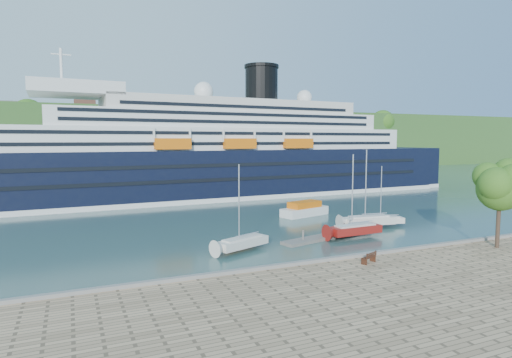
% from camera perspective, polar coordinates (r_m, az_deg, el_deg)
% --- Properties ---
extents(ground, '(400.00, 400.00, 0.00)m').
position_cam_1_polar(ground, '(43.36, 14.35, -11.09)').
color(ground, '#2C4E4C').
rests_on(ground, ground).
extents(far_hillside, '(400.00, 50.00, 24.00)m').
position_cam_1_polar(far_hillside, '(179.56, -15.42, 5.01)').
color(far_hillside, '#295020').
rests_on(far_hillside, ground).
extents(quay_coping, '(220.00, 0.50, 0.30)m').
position_cam_1_polar(quay_coping, '(42.91, 14.55, -9.67)').
color(quay_coping, slate).
rests_on(quay_coping, promenade).
extents(cruise_ship, '(127.79, 23.41, 28.56)m').
position_cam_1_polar(cruise_ship, '(90.46, -6.93, 6.59)').
color(cruise_ship, black).
rests_on(cruise_ship, ground).
extents(park_bench, '(1.90, 1.30, 1.13)m').
position_cam_1_polar(park_bench, '(40.37, 14.78, -10.02)').
color(park_bench, '#462314').
rests_on(park_bench, promenade).
extents(promenade_tree, '(6.01, 6.01, 9.96)m').
position_cam_1_polar(promenade_tree, '(50.28, 29.70, -2.41)').
color(promenade_tree, '#2E5616').
rests_on(promenade_tree, promenade).
extents(floating_pontoon, '(16.46, 6.07, 0.37)m').
position_cam_1_polar(floating_pontoon, '(55.01, 10.42, -7.33)').
color(floating_pontoon, slate).
rests_on(floating_pontoon, ground).
extents(sailboat_white_near, '(7.23, 4.43, 9.05)m').
position_cam_1_polar(sailboat_white_near, '(46.28, -1.83, -4.15)').
color(sailboat_white_near, silver).
rests_on(sailboat_white_near, ground).
extents(sailboat_red, '(7.71, 2.41, 9.86)m').
position_cam_1_polar(sailboat_red, '(53.90, 13.17, -2.52)').
color(sailboat_red, maroon).
rests_on(sailboat_red, ground).
extents(sailboat_white_far, '(6.48, 3.49, 8.07)m').
position_cam_1_polar(sailboat_white_far, '(62.42, 16.69, -2.39)').
color(sailboat_white_far, silver).
rests_on(sailboat_white_far, ground).
extents(tender_launch, '(8.83, 5.07, 2.31)m').
position_cam_1_polar(tender_launch, '(68.88, 6.49, -3.92)').
color(tender_launch, orange).
rests_on(tender_launch, ground).
extents(sailboat_extra, '(8.18, 3.18, 10.29)m').
position_cam_1_polar(sailboat_extra, '(60.14, 14.87, -1.56)').
color(sailboat_extra, silver).
rests_on(sailboat_extra, ground).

